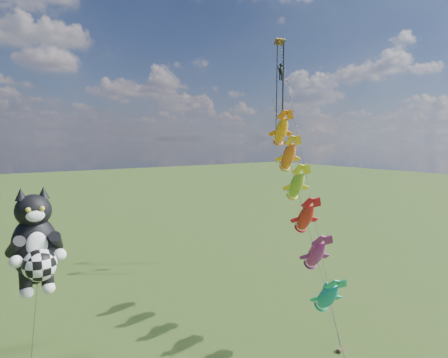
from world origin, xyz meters
TOP-DOWN VIEW (x-y plane):
  - cat_kite_rig at (1.38, 4.88)m, footprint 2.77×4.20m
  - fish_windsock_rig at (16.65, 1.60)m, footprint 7.01×14.45m
  - parafoil_rig at (24.35, 11.92)m, footprint 8.89×15.66m

SIDE VIEW (x-z plane):
  - cat_kite_rig at x=1.38m, z-range 2.69..13.70m
  - fish_windsock_rig at x=16.65m, z-range 1.04..17.69m
  - parafoil_rig at x=24.35m, z-range 7.85..31.45m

